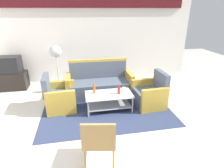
{
  "coord_description": "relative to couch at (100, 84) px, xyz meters",
  "views": [
    {
      "loc": [
        -0.55,
        -3.0,
        2.25
      ],
      "look_at": [
        0.16,
        0.81,
        0.65
      ],
      "focal_mm": 29.0,
      "sensor_mm": 36.0,
      "label": 1
    }
  ],
  "objects": [
    {
      "name": "armchair_right",
      "position": [
        1.16,
        -0.83,
        -0.03
      ],
      "size": [
        0.74,
        0.8,
        0.85
      ],
      "rotation": [
        0.0,
        0.0,
        1.64
      ],
      "color": "#4C5666",
      "rests_on": "rug"
    },
    {
      "name": "ground_plane",
      "position": [
        0.04,
        -1.64,
        -0.32
      ],
      "size": [
        14.0,
        14.0,
        0.0
      ],
      "primitive_type": "plane",
      "color": "beige"
    },
    {
      "name": "couch",
      "position": [
        0.0,
        0.0,
        0.0
      ],
      "size": [
        1.8,
        0.74,
        0.96
      ],
      "rotation": [
        0.0,
        0.0,
        3.14
      ],
      "color": "#4C5666",
      "rests_on": "rug"
    },
    {
      "name": "pedestal_fan",
      "position": [
        -1.19,
        0.96,
        0.7
      ],
      "size": [
        0.36,
        0.36,
        1.27
      ],
      "color": "#2D2D33",
      "rests_on": "ground"
    },
    {
      "name": "coffee_table",
      "position": [
        0.12,
        -0.85,
        -0.04
      ],
      "size": [
        1.1,
        0.6,
        0.4
      ],
      "color": "silver",
      "rests_on": "rug"
    },
    {
      "name": "television",
      "position": [
        -2.52,
        0.92,
        0.44
      ],
      "size": [
        0.63,
        0.48,
        0.48
      ],
      "rotation": [
        0.0,
        0.0,
        3.08
      ],
      "color": "black",
      "rests_on": "tv_stand"
    },
    {
      "name": "tv_stand",
      "position": [
        -2.52,
        0.91,
        -0.06
      ],
      "size": [
        0.8,
        0.5,
        0.52
      ],
      "primitive_type": "cube",
      "color": "black",
      "rests_on": "ground"
    },
    {
      "name": "wall_back",
      "position": [
        0.04,
        1.42,
        1.16
      ],
      "size": [
        6.52,
        0.19,
        2.8
      ],
      "color": "silver",
      "rests_on": "ground"
    },
    {
      "name": "rug",
      "position": [
        0.06,
        -0.73,
        -0.31
      ],
      "size": [
        3.02,
        2.25,
        0.01
      ],
      "primitive_type": "cube",
      "color": "#2D3856",
      "rests_on": "ground"
    },
    {
      "name": "bottle_red",
      "position": [
        0.35,
        -0.88,
        0.18
      ],
      "size": [
        0.06,
        0.06,
        0.23
      ],
      "color": "red",
      "rests_on": "coffee_table"
    },
    {
      "name": "armchair_left",
      "position": [
        -1.03,
        -0.58,
        -0.03
      ],
      "size": [
        0.73,
        0.79,
        0.85
      ],
      "rotation": [
        0.0,
        0.0,
        -1.52
      ],
      "color": "#4C5666",
      "rests_on": "rug"
    },
    {
      "name": "wicker_chair",
      "position": [
        -0.3,
        -2.5,
        0.18
      ],
      "size": [
        0.56,
        0.56,
        0.84
      ],
      "rotation": [
        0.0,
        0.0,
        -0.18
      ],
      "color": "#AD844C",
      "rests_on": "ground"
    },
    {
      "name": "cup",
      "position": [
        0.5,
        -0.76,
        0.14
      ],
      "size": [
        0.08,
        0.08,
        0.1
      ],
      "primitive_type": "cylinder",
      "color": "silver",
      "rests_on": "coffee_table"
    },
    {
      "name": "bottle_orange",
      "position": [
        -0.21,
        -0.74,
        0.2
      ],
      "size": [
        0.06,
        0.06,
        0.28
      ],
      "color": "#D85919",
      "rests_on": "coffee_table"
    }
  ]
}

